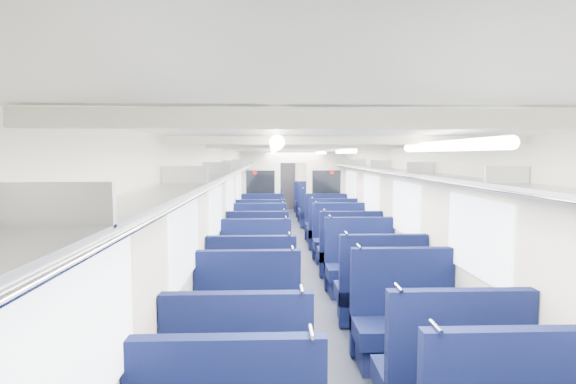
{
  "coord_description": "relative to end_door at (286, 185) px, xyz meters",
  "views": [
    {
      "loc": [
        -0.57,
        -9.37,
        2.2
      ],
      "look_at": [
        -0.15,
        2.28,
        1.24
      ],
      "focal_mm": 28.03,
      "sensor_mm": 36.0,
      "label": 1
    }
  ],
  "objects": [
    {
      "name": "floor",
      "position": [
        0.0,
        -8.94,
        -1.0
      ],
      "size": [
        2.8,
        18.0,
        0.01
      ],
      "primitive_type": "cube",
      "color": "black",
      "rests_on": "ground"
    },
    {
      "name": "ceiling",
      "position": [
        0.0,
        -8.94,
        1.35
      ],
      "size": [
        2.8,
        18.0,
        0.01
      ],
      "primitive_type": "cube",
      "color": "white",
      "rests_on": "wall_left"
    },
    {
      "name": "wall_left",
      "position": [
        -1.4,
        -8.94,
        0.18
      ],
      "size": [
        0.02,
        18.0,
        2.35
      ],
      "primitive_type": "cube",
      "color": "beige",
      "rests_on": "floor"
    },
    {
      "name": "dado_left",
      "position": [
        -1.39,
        -8.94,
        -0.65
      ],
      "size": [
        0.03,
        17.9,
        0.7
      ],
      "primitive_type": "cube",
      "color": "#0F1434",
      "rests_on": "floor"
    },
    {
      "name": "wall_right",
      "position": [
        1.4,
        -8.94,
        0.18
      ],
      "size": [
        0.02,
        18.0,
        2.35
      ],
      "primitive_type": "cube",
      "color": "beige",
      "rests_on": "floor"
    },
    {
      "name": "dado_right",
      "position": [
        1.39,
        -8.94,
        -0.65
      ],
      "size": [
        0.03,
        17.9,
        0.7
      ],
      "primitive_type": "cube",
      "color": "#0F1434",
      "rests_on": "floor"
    },
    {
      "name": "wall_far",
      "position": [
        0.0,
        0.06,
        0.18
      ],
      "size": [
        2.8,
        0.02,
        2.35
      ],
      "primitive_type": "cube",
      "color": "beige",
      "rests_on": "floor"
    },
    {
      "name": "luggage_rack_left",
      "position": [
        -1.21,
        -8.94,
        0.97
      ],
      "size": [
        0.36,
        17.4,
        0.18
      ],
      "color": "#B2B5BA",
      "rests_on": "wall_left"
    },
    {
      "name": "luggage_rack_right",
      "position": [
        1.21,
        -8.94,
        0.97
      ],
      "size": [
        0.36,
        17.4,
        0.18
      ],
      "color": "#B2B5BA",
      "rests_on": "wall_right"
    },
    {
      "name": "windows",
      "position": [
        0.0,
        -9.4,
        0.42
      ],
      "size": [
        2.78,
        15.6,
        0.75
      ],
      "color": "white",
      "rests_on": "wall_left"
    },
    {
      "name": "ceiling_fittings",
      "position": [
        0.0,
        -9.2,
        1.29
      ],
      "size": [
        2.7,
        16.06,
        0.11
      ],
      "color": "silver",
      "rests_on": "ceiling"
    },
    {
      "name": "end_door",
      "position": [
        0.0,
        0.0,
        0.0
      ],
      "size": [
        0.75,
        0.06,
        2.0
      ],
      "primitive_type": "cube",
      "color": "black",
      "rests_on": "floor"
    },
    {
      "name": "bulkhead",
      "position": [
        -0.0,
        -6.4,
        0.23
      ],
      "size": [
        2.8,
        0.1,
        2.35
      ],
      "color": "silver",
      "rests_on": "floor"
    },
    {
      "name": "seat_6",
      "position": [
        -0.83,
        -13.82,
        -0.62
      ],
      "size": [
        1.11,
        0.62,
        1.24
      ],
      "color": "#0D143E",
      "rests_on": "floor"
    },
    {
      "name": "seat_7",
      "position": [
        0.83,
        -13.75,
        -0.62
      ],
      "size": [
        1.11,
        0.62,
        1.24
      ],
      "color": "#0D143E",
      "rests_on": "floor"
    },
    {
      "name": "seat_8",
      "position": [
        -0.83,
        -12.66,
        -0.62
      ],
      "size": [
        1.11,
        0.62,
        1.24
      ],
      "color": "#0D143E",
      "rests_on": "floor"
    },
    {
      "name": "seat_9",
      "position": [
        0.83,
        -12.62,
        -0.62
      ],
      "size": [
        1.11,
        0.62,
        1.24
      ],
      "color": "#0D143E",
      "rests_on": "floor"
    },
    {
      "name": "seat_10",
      "position": [
        -0.83,
        -11.48,
        -0.62
      ],
      "size": [
        1.11,
        0.62,
        1.24
      ],
      "color": "#0D143E",
      "rests_on": "floor"
    },
    {
      "name": "seat_11",
      "position": [
        0.83,
        -11.36,
        -0.62
      ],
      "size": [
        1.11,
        0.62,
        1.24
      ],
      "color": "#0D143E",
      "rests_on": "floor"
    },
    {
      "name": "seat_12",
      "position": [
        -0.83,
        -10.22,
        -0.62
      ],
      "size": [
        1.11,
        0.62,
        1.24
      ],
      "color": "#0D143E",
      "rests_on": "floor"
    },
    {
      "name": "seat_13",
      "position": [
        0.83,
        -10.27,
        -0.62
      ],
      "size": [
        1.11,
        0.62,
        1.24
      ],
      "color": "#0D143E",
      "rests_on": "floor"
    },
    {
      "name": "seat_14",
      "position": [
        -0.83,
        -9.18,
        -0.62
      ],
      "size": [
        1.11,
        0.62,
        1.24
      ],
      "color": "#0D143E",
      "rests_on": "floor"
    },
    {
      "name": "seat_15",
      "position": [
        0.83,
        -9.16,
        -0.62
      ],
      "size": [
        1.11,
        0.62,
        1.24
      ],
      "color": "#0D143E",
      "rests_on": "floor"
    },
    {
      "name": "seat_16",
      "position": [
        -0.83,
        -8.1,
        -0.62
      ],
      "size": [
        1.11,
        0.62,
        1.24
      ],
      "color": "#0D143E",
      "rests_on": "floor"
    },
    {
      "name": "seat_17",
      "position": [
        0.83,
        -7.91,
        -0.62
      ],
      "size": [
        1.11,
        0.62,
        1.24
      ],
      "color": "#0D143E",
      "rests_on": "floor"
    },
    {
      "name": "seat_18",
      "position": [
        -0.83,
        -6.87,
        -0.62
      ],
      "size": [
        1.11,
        0.62,
        1.24
      ],
      "color": "#0D143E",
      "rests_on": "floor"
    },
    {
      "name": "seat_19",
      "position": [
        0.83,
        -6.96,
        -0.62
      ],
      "size": [
        1.11,
        0.62,
        1.24
      ],
      "color": "#0D143E",
      "rests_on": "floor"
    },
    {
      "name": "seat_20",
      "position": [
        -0.83,
        -4.83,
        -0.62
      ],
      "size": [
        1.11,
        0.62,
        1.24
      ],
      "color": "#0D143E",
      "rests_on": "floor"
    },
    {
      "name": "seat_21",
      "position": [
        0.83,
        -4.78,
        -0.62
      ],
      "size": [
        1.11,
        0.62,
        1.24
      ],
      "color": "#0D143E",
      "rests_on": "floor"
    },
    {
      "name": "seat_22",
      "position": [
        -0.83,
        -3.66,
        -0.62
      ],
      "size": [
        1.11,
        0.62,
        1.24
      ],
      "color": "#0D143E",
      "rests_on": "floor"
    },
    {
      "name": "seat_23",
      "position": [
        0.83,
        -3.76,
        -0.62
      ],
      "size": [
        1.11,
        0.62,
        1.24
      ],
      "color": "#0D143E",
      "rests_on": "floor"
    },
    {
      "name": "seat_24",
      "position": [
        -0.83,
        -2.58,
        -0.62
      ],
      "size": [
        1.11,
        0.62,
        1.24
      ],
      "color": "#0D143E",
      "rests_on": "floor"
    },
    {
      "name": "seat_25",
      "position": [
        0.83,
        -2.48,
        -0.62
      ],
      "size": [
        1.11,
        0.62,
        1.24
      ],
      "color": "#0D143E",
      "rests_on": "floor"
    },
    {
      "name": "seat_26",
      "position": [
        -0.83,
        -1.3,
        -0.62
      ],
      "size": [
        1.11,
        0.62,
        1.24
      ],
      "color": "#0D143E",
      "rests_on": "floor"
    },
    {
      "name": "seat_27",
      "position": [
        0.83,
        -1.38,
        -0.62
      ],
      "size": [
        1.11,
        0.62,
        1.24
      ],
      "color": "#0D143E",
      "rests_on": "floor"
    }
  ]
}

